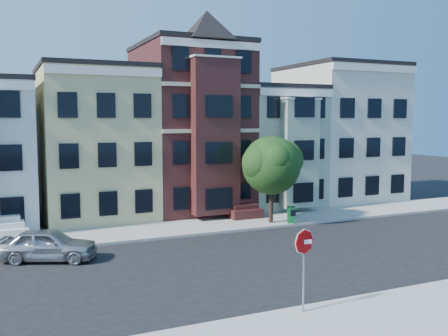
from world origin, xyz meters
name	(u,v)px	position (x,y,z in m)	size (l,w,h in m)	color
ground	(291,257)	(0.00, 0.00, 0.00)	(120.00, 120.00, 0.00)	black
far_sidewalk	(225,224)	(0.00, 8.00, 0.07)	(60.00, 4.00, 0.15)	#9E9B93
near_sidewalk	(413,313)	(0.00, -8.00, 0.07)	(60.00, 4.00, 0.15)	#9E9B93
house_yellow	(94,145)	(-7.00, 14.50, 5.00)	(7.00, 9.00, 10.00)	#CDC180
house_brown	(189,129)	(0.00, 14.50, 6.00)	(7.00, 9.00, 12.00)	#3F1918
house_green	(266,148)	(6.50, 14.50, 4.50)	(6.00, 9.00, 9.00)	#97A58E
house_cream	(338,134)	(13.50, 14.50, 5.50)	(8.00, 9.00, 11.00)	beige
street_tree	(271,169)	(2.78, 6.99, 3.59)	(5.92, 5.92, 6.88)	#224817
parked_car	(48,245)	(-11.01, 4.20, 0.78)	(1.84, 4.59, 1.56)	#ACAEB4
newspaper_box	(291,215)	(3.88, 6.30, 0.68)	(0.48, 0.43, 1.07)	#13622D
stop_sign	(304,265)	(-3.55, -6.50, 1.79)	(0.90, 0.13, 3.28)	#A40205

